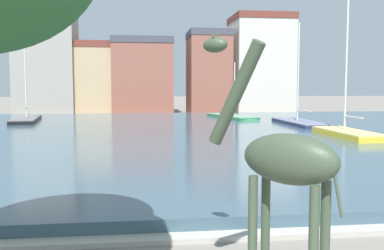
% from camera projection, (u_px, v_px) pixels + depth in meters
% --- Properties ---
extents(harbor_water, '(76.56, 40.54, 0.42)m').
position_uv_depth(harbor_water, '(155.00, 133.00, 30.02)').
color(harbor_water, '#3D5666').
rests_on(harbor_water, ground).
extents(quay_edge_coping, '(76.56, 0.50, 0.12)m').
position_uv_depth(quay_edge_coping, '(190.00, 238.00, 9.74)').
color(quay_edge_coping, '#ADA89E').
rests_on(quay_edge_coping, ground).
extents(giraffe_statue, '(1.95, 2.09, 4.38)m').
position_uv_depth(giraffe_statue, '(281.00, 164.00, 6.69)').
color(giraffe_statue, '#3D4C38').
rests_on(giraffe_statue, ground).
extents(sailboat_green, '(3.86, 8.75, 5.66)m').
position_uv_depth(sailboat_green, '(235.00, 119.00, 41.37)').
color(sailboat_green, '#236B42').
rests_on(sailboat_green, ground).
extents(sailboat_navy, '(2.27, 8.70, 8.44)m').
position_uv_depth(sailboat_navy, '(296.00, 124.00, 35.38)').
color(sailboat_navy, navy).
rests_on(sailboat_navy, ground).
extents(sailboat_black, '(2.89, 8.69, 8.17)m').
position_uv_depth(sailboat_black, '(27.00, 121.00, 38.33)').
color(sailboat_black, black).
rests_on(sailboat_black, ground).
extents(sailboat_yellow, '(2.03, 6.98, 9.17)m').
position_uv_depth(sailboat_yellow, '(343.00, 135.00, 26.77)').
color(sailboat_yellow, gold).
rests_on(sailboat_yellow, ground).
extents(townhouse_corner_house, '(7.13, 6.42, 13.69)m').
position_uv_depth(townhouse_corner_house, '(47.00, 58.00, 53.45)').
color(townhouse_corner_house, gray).
rests_on(townhouse_corner_house, ground).
extents(townhouse_tall_gabled, '(8.75, 5.37, 8.85)m').
position_uv_depth(townhouse_tall_gabled, '(87.00, 78.00, 54.28)').
color(townhouse_tall_gabled, tan).
rests_on(townhouse_tall_gabled, ground).
extents(townhouse_end_terrace, '(7.51, 7.43, 9.38)m').
position_uv_depth(townhouse_end_terrace, '(142.00, 76.00, 55.43)').
color(townhouse_end_terrace, '#8E5142').
rests_on(townhouse_end_terrace, ground).
extents(townhouse_narrow_midrow, '(5.12, 6.23, 10.29)m').
position_uv_depth(townhouse_narrow_midrow, '(208.00, 73.00, 55.08)').
color(townhouse_narrow_midrow, '#8E5142').
rests_on(townhouse_narrow_midrow, ground).
extents(townhouse_wide_warehouse, '(7.32, 7.42, 12.37)m').
position_uv_depth(townhouse_wide_warehouse, '(260.00, 65.00, 56.22)').
color(townhouse_wide_warehouse, beige).
rests_on(townhouse_wide_warehouse, ground).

